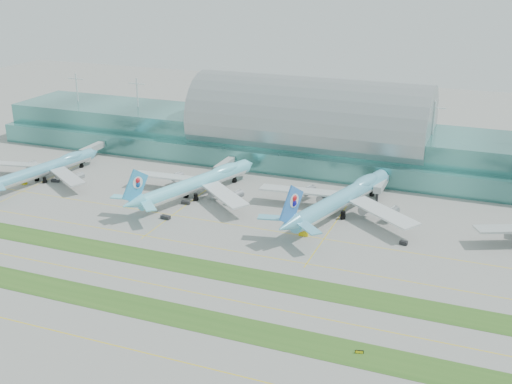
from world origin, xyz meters
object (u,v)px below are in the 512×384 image
at_px(terminal, 309,135).
at_px(airliner_c, 343,197).
at_px(taxiway_sign_east, 359,352).
at_px(airliner_b, 198,182).
at_px(airliner_a, 46,168).

height_order(terminal, airliner_c, terminal).
height_order(terminal, taxiway_sign_east, terminal).
distance_m(terminal, airliner_b, 72.73).
xyz_separation_m(terminal, airliner_a, (-106.62, -71.50, -8.36)).
height_order(terminal, airliner_b, terminal).
bearing_deg(airliner_b, airliner_a, -156.57).
distance_m(airliner_b, taxiway_sign_east, 129.58).
height_order(airliner_a, airliner_c, airliner_c).
relative_size(airliner_b, taxiway_sign_east, 32.05).
bearing_deg(airliner_a, taxiway_sign_east, -15.53).
xyz_separation_m(airliner_b, airliner_c, (63.83, 3.68, 0.47)).
xyz_separation_m(airliner_c, taxiway_sign_east, (28.62, -94.28, -6.56)).
relative_size(terminal, taxiway_sign_east, 144.95).
relative_size(airliner_b, airliner_c, 0.92).
bearing_deg(airliner_c, airliner_b, -160.17).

